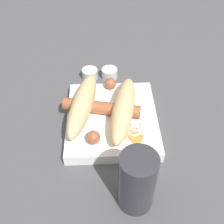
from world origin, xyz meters
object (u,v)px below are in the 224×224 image
(sausage, at_px, (102,108))
(drink_glass, at_px, (137,182))
(bread_roll, at_px, (103,106))
(condiment_cup_near, at_px, (109,74))
(condiment_cup_far, at_px, (90,74))
(food_tray, at_px, (112,119))

(sausage, height_order, drink_glass, drink_glass)
(bread_roll, distance_m, condiment_cup_near, 0.17)
(condiment_cup_near, xyz_separation_m, condiment_cup_far, (-0.00, 0.05, 0.00))
(sausage, distance_m, condiment_cup_near, 0.16)
(sausage, relative_size, drink_glass, 1.57)
(food_tray, distance_m, bread_roll, 0.04)
(food_tray, bearing_deg, bread_roll, 81.09)
(bread_roll, height_order, condiment_cup_near, bread_roll)
(food_tray, relative_size, sausage, 1.13)
(food_tray, relative_size, bread_roll, 0.99)
(bread_roll, height_order, sausage, bread_roll)
(sausage, relative_size, condiment_cup_near, 4.65)
(sausage, height_order, condiment_cup_near, sausage)
(bread_roll, relative_size, condiment_cup_far, 5.33)
(condiment_cup_far, bearing_deg, condiment_cup_near, -89.83)
(condiment_cup_near, bearing_deg, bread_roll, 173.37)
(food_tray, height_order, drink_glass, drink_glass)
(bread_roll, height_order, drink_glass, drink_glass)
(food_tray, relative_size, drink_glass, 1.79)
(bread_roll, distance_m, condiment_cup_far, 0.17)
(bread_roll, relative_size, drink_glass, 1.80)
(bread_roll, bearing_deg, condiment_cup_far, 11.10)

